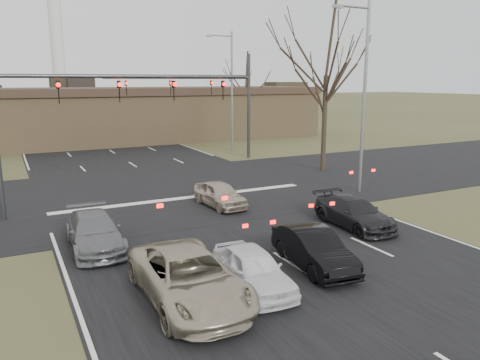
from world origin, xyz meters
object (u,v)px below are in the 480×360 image
(car_white_sedan, at_px, (253,269))
(car_black_hatch, at_px, (314,249))
(streetlight_right_far, at_px, (230,85))
(mast_arm_far, at_px, (215,94))
(streetlight_right_near, at_px, (362,89))
(car_charcoal_sedan, at_px, (354,213))
(mast_arm_near, at_px, (74,102))
(car_silver_suv, at_px, (189,277))
(building, at_px, (116,115))
(car_silver_ahead, at_px, (220,194))
(car_grey_ahead, at_px, (94,232))

(car_white_sedan, xyz_separation_m, car_black_hatch, (2.54, 0.52, 0.02))
(car_black_hatch, bearing_deg, streetlight_right_far, 76.90)
(mast_arm_far, relative_size, streetlight_right_near, 1.11)
(car_charcoal_sedan, bearing_deg, mast_arm_near, 144.25)
(car_white_sedan, relative_size, car_black_hatch, 0.94)
(mast_arm_near, height_order, car_charcoal_sedan, mast_arm_near)
(streetlight_right_far, xyz_separation_m, car_charcoal_sedan, (-4.74, -21.74, -4.98))
(car_silver_suv, distance_m, car_charcoal_sedan, 9.18)
(mast_arm_far, bearing_deg, car_white_sedan, -111.32)
(building, height_order, car_white_sedan, building)
(mast_arm_near, height_order, car_black_hatch, mast_arm_near)
(building, xyz_separation_m, mast_arm_near, (-7.23, -25.00, 2.41))
(car_black_hatch, bearing_deg, building, 94.25)
(building, distance_m, car_white_sedan, 36.36)
(streetlight_right_far, bearing_deg, mast_arm_near, -136.11)
(building, xyz_separation_m, car_white_sedan, (-4.04, -36.08, -2.05))
(mast_arm_far, height_order, car_silver_suv, mast_arm_far)
(building, height_order, streetlight_right_near, streetlight_right_near)
(car_silver_suv, bearing_deg, streetlight_right_far, 62.59)
(mast_arm_near, bearing_deg, car_black_hatch, -61.51)
(car_charcoal_sedan, bearing_deg, mast_arm_far, 87.34)
(mast_arm_near, relative_size, car_silver_ahead, 3.38)
(streetlight_right_near, height_order, car_silver_ahead, streetlight_right_near)
(building, relative_size, streetlight_right_near, 4.24)
(mast_arm_far, relative_size, streetlight_right_far, 1.11)
(mast_arm_far, bearing_deg, car_silver_suv, -115.88)
(streetlight_right_near, bearing_deg, car_silver_suv, -148.07)
(building, height_order, mast_arm_near, mast_arm_near)
(car_grey_ahead, distance_m, car_silver_ahead, 7.24)
(mast_arm_far, distance_m, streetlight_right_near, 13.28)
(mast_arm_near, bearing_deg, car_white_sedan, -73.94)
(car_black_hatch, relative_size, car_grey_ahead, 0.88)
(building, height_order, mast_arm_far, mast_arm_far)
(mast_arm_near, height_order, car_silver_suv, mast_arm_near)
(streetlight_right_near, height_order, car_grey_ahead, streetlight_right_near)
(streetlight_right_near, height_order, car_black_hatch, streetlight_right_near)
(building, height_order, car_grey_ahead, building)
(mast_arm_far, height_order, car_black_hatch, mast_arm_far)
(car_charcoal_sedan, height_order, car_grey_ahead, car_grey_ahead)
(mast_arm_near, height_order, mast_arm_far, same)
(mast_arm_far, height_order, car_grey_ahead, mast_arm_far)
(streetlight_right_near, bearing_deg, car_grey_ahead, -170.18)
(streetlight_right_far, relative_size, car_charcoal_sedan, 2.39)
(car_grey_ahead, bearing_deg, car_white_sedan, -55.84)
(car_white_sedan, xyz_separation_m, car_silver_ahead, (2.96, 8.83, -0.01))
(building, relative_size, car_silver_suv, 8.26)
(streetlight_right_near, distance_m, car_grey_ahead, 15.41)
(building, bearing_deg, mast_arm_far, -74.42)
(mast_arm_near, bearing_deg, car_charcoal_sedan, -38.25)
(car_white_sedan, bearing_deg, car_charcoal_sedan, 29.58)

